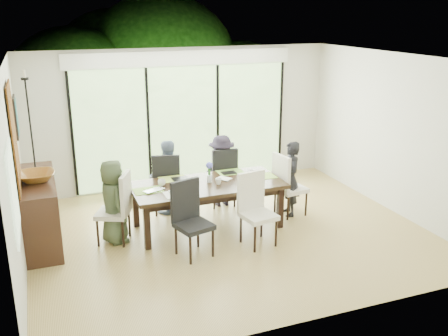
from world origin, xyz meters
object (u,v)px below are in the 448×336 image
object	(u,v)px
chair_left_end	(112,208)
person_far_left	(167,177)
chair_far_left	(167,182)
laptop	(156,191)
bowl	(36,177)
table_top	(207,185)
chair_near_right	(259,210)
chair_right_end	(291,184)
cup_a	(162,183)
chair_far_right	(221,175)
person_far_right	(222,171)
cup_c	(251,173)
sideboard	(40,210)
person_left_end	(113,202)
vase	(209,178)
chair_near_left	(194,220)
cup_b	(218,181)
person_right_end	(290,179)

from	to	relation	value
chair_left_end	person_far_left	bearing A→B (deg)	153.05
chair_far_left	person_far_left	world-z (taller)	person_far_left
laptop	bowl	distance (m)	1.74
table_top	bowl	distance (m)	2.55
chair_far_left	chair_near_right	distance (m)	1.96
chair_right_end	cup_a	world-z (taller)	chair_right_end
chair_far_right	person_far_right	distance (m)	0.10
cup_a	cup_c	xyz separation A→B (m)	(1.50, -0.05, 0.00)
chair_right_end	person_far_right	world-z (taller)	person_far_right
sideboard	table_top	bearing A→B (deg)	-8.94
bowl	chair_far_right	bearing A→B (deg)	10.26
person_left_end	vase	distance (m)	1.54
chair_far_left	cup_c	xyz separation A→B (m)	(1.25, -0.75, 0.25)
person_far_right	cup_a	distance (m)	1.43
chair_near_right	sideboard	distance (m)	3.27
chair_near_left	vase	size ratio (longest dim) A/B	9.17
cup_c	cup_b	bearing A→B (deg)	-162.90
table_top	chair_near_right	world-z (taller)	chair_near_right
chair_left_end	chair_far_right	world-z (taller)	same
chair_near_right	chair_near_left	bearing A→B (deg)	170.18
chair_far_right	cup_c	bearing A→B (deg)	111.46
chair_left_end	chair_far_right	distance (m)	2.22
cup_a	bowl	bearing A→B (deg)	175.41
chair_near_left	person_left_end	distance (m)	1.31
chair_far_left	person_right_end	distance (m)	2.11
chair_near_left	cup_c	world-z (taller)	chair_near_left
cup_b	cup_c	distance (m)	0.68
cup_c	chair_far_right	bearing A→B (deg)	108.43
person_right_end	cup_b	world-z (taller)	person_right_end
chair_right_end	cup_b	size ratio (longest dim) A/B	11.00
table_top	person_right_end	bearing A→B (deg)	0.00
person_right_end	chair_left_end	bearing A→B (deg)	-79.82
chair_near_right	person_right_end	xyz separation A→B (m)	(0.98, 0.87, 0.09)
chair_left_end	cup_c	distance (m)	2.32
person_right_end	person_far_right	distance (m)	1.25
person_far_left	person_far_right	distance (m)	1.00
chair_far_left	cup_a	world-z (taller)	chair_far_left
chair_right_end	chair_near_left	xyz separation A→B (m)	(-2.00, -0.87, 0.00)
chair_far_right	person_far_left	size ratio (longest dim) A/B	0.85
sideboard	chair_far_left	bearing A→B (deg)	12.42
chair_near_left	table_top	bearing A→B (deg)	44.14
chair_left_end	chair_near_left	world-z (taller)	same
person_right_end	person_far_left	xyz separation A→B (m)	(-1.93, 0.83, 0.00)
vase	chair_right_end	bearing A→B (deg)	-1.97
chair_left_end	cup_b	bearing A→B (deg)	111.26
chair_far_right	bowl	bearing A→B (deg)	13.28
table_top	person_far_left	bearing A→B (deg)	118.47
chair_near_left	cup_b	size ratio (longest dim) A/B	11.00
person_left_end	person_far_left	size ratio (longest dim) A/B	1.00
cup_b	bowl	xyz separation A→B (m)	(-2.66, 0.40, 0.27)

